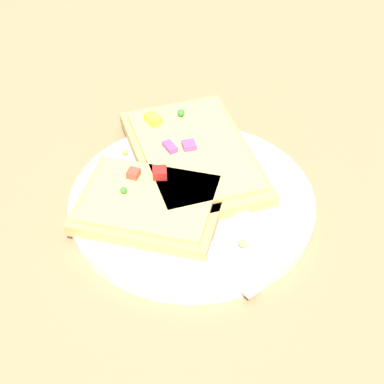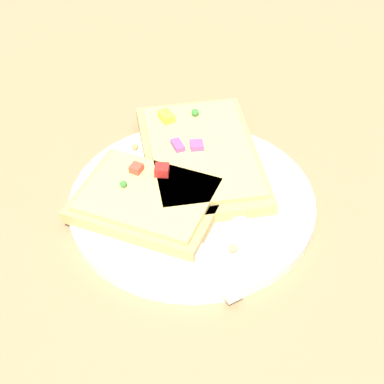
{
  "view_description": "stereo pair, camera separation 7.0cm",
  "coord_description": "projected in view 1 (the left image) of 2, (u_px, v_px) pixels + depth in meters",
  "views": [
    {
      "loc": [
        -0.02,
        0.51,
        0.5
      ],
      "look_at": [
        0.0,
        0.0,
        0.02
      ],
      "focal_mm": 60.0,
      "sensor_mm": 36.0,
      "label": 1
    },
    {
      "loc": [
        -0.09,
        0.5,
        0.5
      ],
      "look_at": [
        0.0,
        0.0,
        0.02
      ],
      "focal_mm": 60.0,
      "sensor_mm": 36.0,
      "label": 2
    }
  ],
  "objects": [
    {
      "name": "knife",
      "position": [
        199.0,
        241.0,
        0.66
      ],
      "size": [
        0.15,
        0.17,
        0.01
      ],
      "rotation": [
        0.0,
        0.0,
        5.41
      ],
      "color": "silver",
      "rests_on": "plate"
    },
    {
      "name": "crumb_scatter",
      "position": [
        170.0,
        213.0,
        0.68
      ],
      "size": [
        0.14,
        0.15,
        0.01
      ],
      "color": "tan",
      "rests_on": "plate"
    },
    {
      "name": "fork",
      "position": [
        222.0,
        197.0,
        0.7
      ],
      "size": [
        0.15,
        0.16,
        0.01
      ],
      "rotation": [
        0.0,
        0.0,
        5.43
      ],
      "color": "silver",
      "rests_on": "plate"
    },
    {
      "name": "plate",
      "position": [
        192.0,
        203.0,
        0.71
      ],
      "size": [
        0.27,
        0.27,
        0.01
      ],
      "color": "silver",
      "rests_on": "ground"
    },
    {
      "name": "ground_plane",
      "position": [
        192.0,
        206.0,
        0.71
      ],
      "size": [
        4.0,
        4.0,
        0.0
      ],
      "primitive_type": "plane",
      "color": "#9E7A51"
    },
    {
      "name": "pizza_slice_main",
      "position": [
        192.0,
        155.0,
        0.74
      ],
      "size": [
        0.19,
        0.23,
        0.03
      ],
      "rotation": [
        0.0,
        0.0,
        1.91
      ],
      "color": "tan",
      "rests_on": "plate"
    },
    {
      "name": "pizza_slice_corner",
      "position": [
        150.0,
        203.0,
        0.69
      ],
      "size": [
        0.17,
        0.15,
        0.03
      ],
      "rotation": [
        0.0,
        0.0,
        6.07
      ],
      "color": "tan",
      "rests_on": "plate"
    }
  ]
}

